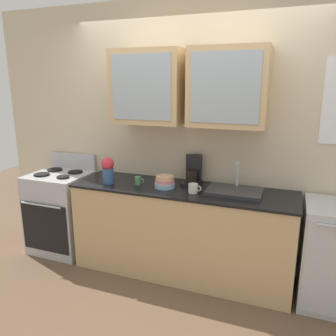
% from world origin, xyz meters
% --- Properties ---
extents(ground_plane, '(10.00, 10.00, 0.00)m').
position_xyz_m(ground_plane, '(0.00, 0.00, 0.00)').
color(ground_plane, brown).
extents(back_wall_unit, '(4.61, 0.47, 2.67)m').
position_xyz_m(back_wall_unit, '(0.00, 0.30, 1.45)').
color(back_wall_unit, beige).
rests_on(back_wall_unit, ground_plane).
extents(counter, '(2.16, 0.61, 0.90)m').
position_xyz_m(counter, '(0.00, 0.00, 0.45)').
color(counter, tan).
rests_on(counter, ground_plane).
extents(stove_range, '(0.63, 0.63, 1.08)m').
position_xyz_m(stove_range, '(-1.44, 0.00, 0.46)').
color(stove_range, silver).
rests_on(stove_range, ground_plane).
extents(sink_faucet, '(0.50, 0.35, 0.28)m').
position_xyz_m(sink_faucet, '(0.50, 0.04, 0.92)').
color(sink_faucet, '#2D2D30').
rests_on(sink_faucet, counter).
extents(bowl_stack, '(0.20, 0.20, 0.11)m').
position_xyz_m(bowl_stack, '(-0.16, -0.04, 0.95)').
color(bowl_stack, '#8CB7E0').
rests_on(bowl_stack, counter).
extents(vase, '(0.13, 0.13, 0.27)m').
position_xyz_m(vase, '(-0.74, -0.11, 1.04)').
color(vase, '#33598C').
rests_on(vase, counter).
extents(cup_near_sink, '(0.12, 0.09, 0.09)m').
position_xyz_m(cup_near_sink, '(0.14, -0.10, 0.94)').
color(cup_near_sink, silver).
rests_on(cup_near_sink, counter).
extents(cup_near_bowls, '(0.10, 0.06, 0.08)m').
position_xyz_m(cup_near_bowls, '(-0.44, -0.05, 0.94)').
color(cup_near_bowls, '#4C7F59').
rests_on(cup_near_bowls, counter).
extents(coffee_maker, '(0.17, 0.20, 0.29)m').
position_xyz_m(coffee_maker, '(0.05, 0.18, 1.00)').
color(coffee_maker, black).
rests_on(coffee_maker, counter).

